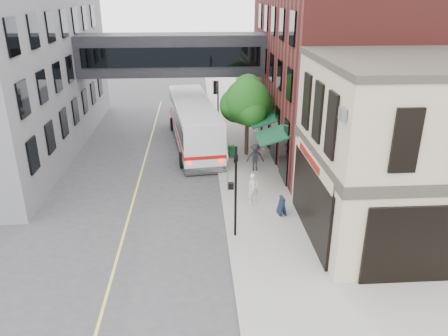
{
  "coord_description": "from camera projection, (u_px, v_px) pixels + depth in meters",
  "views": [
    {
      "loc": [
        -1.34,
        -16.09,
        11.07
      ],
      "look_at": [
        -0.0,
        4.0,
        2.82
      ],
      "focal_mm": 35.0,
      "sensor_mm": 36.0,
      "label": 1
    }
  ],
  "objects": [
    {
      "name": "traffic_signal_near",
      "position": [
        235.0,
        181.0,
        19.87
      ],
      "size": [
        0.44,
        0.22,
        4.6
      ],
      "color": "black",
      "rests_on": "sidewalk_main"
    },
    {
      "name": "skyway_bridge",
      "position": [
        172.0,
        55.0,
        33.11
      ],
      "size": [
        14.0,
        3.18,
        3.0
      ],
      "color": "black",
      "rests_on": "ground"
    },
    {
      "name": "ground",
      "position": [
        230.0,
        262.0,
        19.13
      ],
      "size": [
        120.0,
        120.0,
        0.0
      ],
      "primitive_type": "plane",
      "color": "#38383A",
      "rests_on": "ground"
    },
    {
      "name": "street_sign_pole",
      "position": [
        227.0,
        162.0,
        24.89
      ],
      "size": [
        0.08,
        0.75,
        3.0
      ],
      "color": "gray",
      "rests_on": "sidewalk_main"
    },
    {
      "name": "traffic_signal_far",
      "position": [
        216.0,
        98.0,
        33.58
      ],
      "size": [
        0.53,
        0.28,
        4.5
      ],
      "color": "black",
      "rests_on": "sidewalk_main"
    },
    {
      "name": "sandwich_board",
      "position": [
        282.0,
        206.0,
        22.71
      ],
      "size": [
        0.44,
        0.6,
        0.98
      ],
      "primitive_type": "cube",
      "rotation": [
        0.0,
        0.0,
        0.17
      ],
      "color": "#101C31",
      "rests_on": "sidewalk_main"
    },
    {
      "name": "corner_building",
      "position": [
        423.0,
        151.0,
        19.94
      ],
      "size": [
        10.19,
        8.12,
        8.45
      ],
      "color": "#C1B293",
      "rests_on": "ground"
    },
    {
      "name": "brick_building",
      "position": [
        354.0,
        52.0,
        30.95
      ],
      "size": [
        13.76,
        18.0,
        14.0
      ],
      "color": "#5A201C",
      "rests_on": "ground"
    },
    {
      "name": "sidewalk_main",
      "position": [
        242.0,
        150.0,
        32.16
      ],
      "size": [
        4.0,
        60.0,
        0.15
      ],
      "primitive_type": "cube",
      "color": "gray",
      "rests_on": "ground"
    },
    {
      "name": "lane_marking",
      "position": [
        140.0,
        175.0,
        28.06
      ],
      "size": [
        0.12,
        40.0,
        0.01
      ],
      "primitive_type": "cube",
      "color": "#D8CC4C",
      "rests_on": "ground"
    },
    {
      "name": "street_tree",
      "position": [
        247.0,
        102.0,
        29.99
      ],
      "size": [
        3.8,
        3.2,
        5.6
      ],
      "color": "#382619",
      "rests_on": "sidewalk_main"
    },
    {
      "name": "pedestrian_a",
      "position": [
        253.0,
        188.0,
        23.84
      ],
      "size": [
        0.72,
        0.59,
        1.7
      ],
      "primitive_type": "imported",
      "rotation": [
        0.0,
        0.0,
        0.34
      ],
      "color": "silver",
      "rests_on": "sidewalk_main"
    },
    {
      "name": "pedestrian_c",
      "position": [
        255.0,
        157.0,
        28.13
      ],
      "size": [
        1.18,
        0.7,
        1.79
      ],
      "primitive_type": "imported",
      "rotation": [
        0.0,
        0.0,
        -0.04
      ],
      "color": "#21232A",
      "rests_on": "sidewalk_main"
    },
    {
      "name": "bus",
      "position": [
        194.0,
        121.0,
        32.88
      ],
      "size": [
        4.19,
        12.63,
        3.34
      ],
      "color": "silver",
      "rests_on": "ground"
    },
    {
      "name": "newspaper_box",
      "position": [
        232.0,
        151.0,
        30.58
      ],
      "size": [
        0.48,
        0.44,
        0.82
      ],
      "primitive_type": "cube",
      "rotation": [
        0.0,
        0.0,
        0.21
      ],
      "color": "#135626",
      "rests_on": "sidewalk_main"
    },
    {
      "name": "pedestrian_b",
      "position": [
        259.0,
        150.0,
        29.63
      ],
      "size": [
        0.85,
        0.7,
        1.64
      ],
      "primitive_type": "imported",
      "rotation": [
        0.0,
        0.0,
        -0.1
      ],
      "color": "pink",
      "rests_on": "sidewalk_main"
    }
  ]
}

